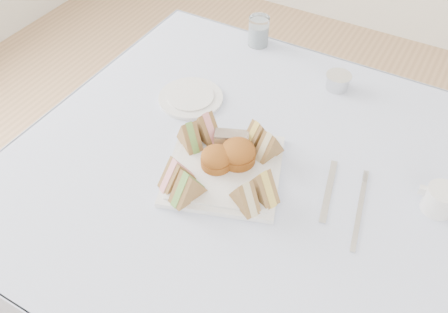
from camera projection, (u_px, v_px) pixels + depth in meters
The scene contains 21 objects.
floor at pixel (234, 310), 1.63m from camera, with size 4.00×4.00×0.00m, color #9E7751.
table at pixel (236, 251), 1.37m from camera, with size 0.90×0.90×0.74m, color brown.
tablecloth at pixel (239, 163), 1.10m from camera, with size 1.02×1.02×0.01m, color white.
serving_plate at pixel (224, 170), 1.07m from camera, with size 0.25×0.25×0.01m, color silver.
sandwich_fl_a at pixel (176, 172), 1.01m from camera, with size 0.08×0.04×0.07m, color olive, non-canonical shape.
sandwich_fl_b at pixel (187, 185), 0.98m from camera, with size 0.08×0.04×0.07m, color olive, non-canonical shape.
sandwich_fr_a at pixel (262, 183), 0.99m from camera, with size 0.08×0.04×0.07m, color olive, non-canonical shape.
sandwich_fr_b at pixel (245, 194), 0.97m from camera, with size 0.08×0.04×0.07m, color olive, non-canonical shape.
sandwich_bl_a at pixel (189, 134), 1.09m from camera, with size 0.08×0.04×0.07m, color olive, non-canonical shape.
sandwich_bl_b at pixel (206, 125), 1.11m from camera, with size 0.08×0.04×0.08m, color olive, non-canonical shape.
sandwich_br_a at pixel (269, 144), 1.07m from camera, with size 0.08×0.04×0.07m, color olive, non-canonical shape.
sandwich_br_b at pixel (257, 133), 1.10m from camera, with size 0.08×0.04×0.07m, color olive, non-canonical shape.
scone_left at pixel (216, 158), 1.05m from camera, with size 0.07×0.07×0.05m, color #9F4C15.
scone_right at pixel (238, 153), 1.06m from camera, with size 0.08×0.08×0.05m, color #9F4C15.
pastry_slice at pixel (232, 139), 1.10m from camera, with size 0.08×0.03×0.04m, color tan.
side_plate at pixel (191, 98), 1.25m from camera, with size 0.17×0.17×0.01m, color silver.
water_glass at pixel (259, 31), 1.40m from camera, with size 0.06×0.06×0.09m, color white.
tea_strainer at pixel (338, 82), 1.27m from camera, with size 0.07×0.07×0.04m, color silver.
knife at pixel (329, 190), 1.03m from camera, with size 0.01×0.18×0.00m, color silver.
fork at pixel (359, 215), 0.99m from camera, with size 0.01×0.19×0.00m, color silver.
creamer_jug at pixel (440, 200), 0.98m from camera, with size 0.07×0.07×0.06m, color silver.
Camera 1 is at (0.34, -0.67, 1.55)m, focal length 38.00 mm.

